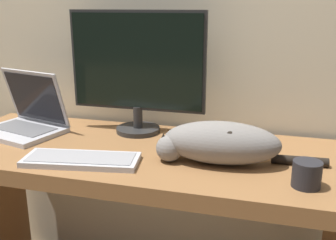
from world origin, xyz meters
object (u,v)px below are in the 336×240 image
at_px(coffee_mug, 307,174).
at_px(cat, 220,142).
at_px(monitor, 137,69).
at_px(laptop, 26,120).
at_px(external_keyboard, 81,160).

bearing_deg(coffee_mug, cat, 157.06).
bearing_deg(monitor, laptop, -164.26).
height_order(laptop, coffee_mug, laptop).
relative_size(cat, coffee_mug, 6.69).
distance_m(external_keyboard, cat, 0.49).
distance_m(cat, coffee_mug, 0.31).
height_order(cat, coffee_mug, cat).
height_order(monitor, laptop, monitor).
relative_size(laptop, coffee_mug, 4.38).
bearing_deg(laptop, monitor, 30.94).
bearing_deg(laptop, external_keyboard, -17.38).
xyz_separation_m(laptop, coffee_mug, (1.13, -0.24, -0.01)).
bearing_deg(coffee_mug, monitor, 151.05).
distance_m(monitor, laptop, 0.53).
bearing_deg(external_keyboard, cat, 6.47).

